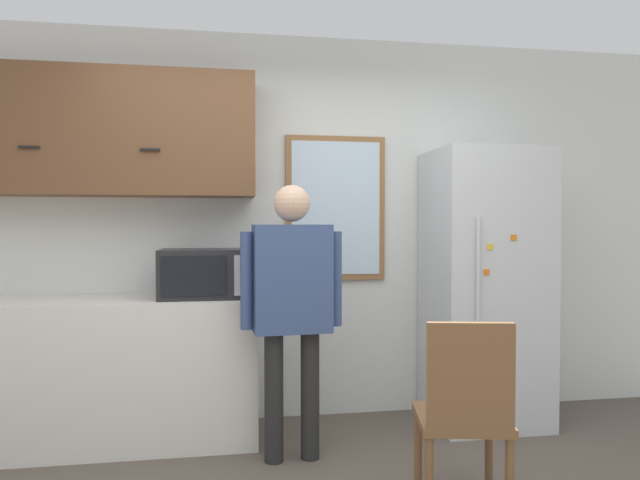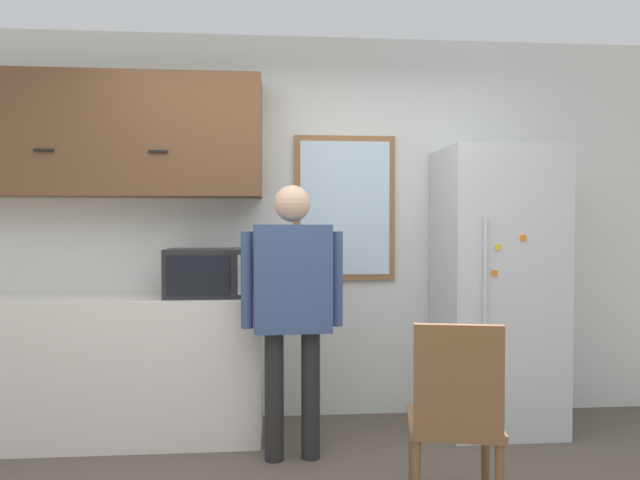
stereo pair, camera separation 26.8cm
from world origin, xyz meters
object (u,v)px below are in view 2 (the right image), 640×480
(microwave, at_px, (210,273))
(refrigerator, at_px, (496,288))
(chair, at_px, (455,413))
(person, at_px, (292,293))

(microwave, xyz_separation_m, refrigerator, (1.91, 0.03, -0.12))
(refrigerator, bearing_deg, chair, -119.00)
(person, bearing_deg, microwave, 139.26)
(microwave, xyz_separation_m, person, (0.52, -0.40, -0.09))
(person, height_order, refrigerator, refrigerator)
(microwave, relative_size, person, 0.34)
(microwave, bearing_deg, refrigerator, 0.80)
(person, xyz_separation_m, chair, (0.71, -0.81, -0.45))
(microwave, distance_m, chair, 1.80)
(chair, bearing_deg, person, -37.19)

